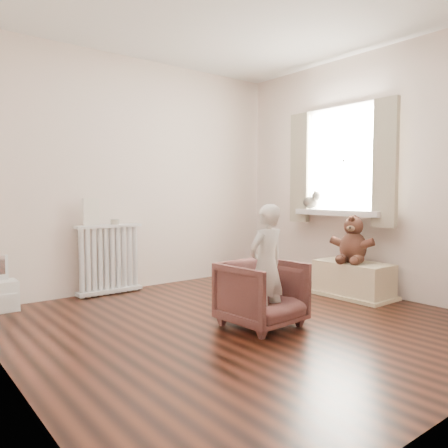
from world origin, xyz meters
TOP-DOWN VIEW (x-y plane):
  - floor at (0.00, 0.00)m, footprint 3.60×3.60m
  - ceiling at (0.00, 0.00)m, footprint 3.60×3.60m
  - back_wall at (0.00, 1.80)m, footprint 3.60×0.02m
  - left_wall at (-1.80, 0.00)m, footprint 0.02×3.60m
  - right_wall at (1.80, 0.00)m, footprint 0.02×3.60m
  - window at (1.76, 0.30)m, footprint 0.03×0.90m
  - window_sill at (1.67, 0.30)m, footprint 0.22×1.10m
  - curtain_left at (1.65, -0.27)m, footprint 0.06×0.26m
  - curtain_right at (1.65, 0.87)m, footprint 0.06×0.26m
  - radiator at (-0.45, 1.68)m, footprint 0.71×0.13m
  - paper_doll at (-0.64, 1.68)m, footprint 0.17×0.02m
  - tin_a at (-0.38, 1.68)m, footprint 0.09×0.09m
  - armchair at (0.05, -0.18)m, footprint 0.61×0.63m
  - child at (0.05, -0.23)m, footprint 0.37×0.26m
  - toy_bench at (1.52, -0.01)m, footprint 0.41×0.77m
  - teddy_bear at (1.51, -0.01)m, footprint 0.48×0.42m
  - plush_cat at (1.66, 0.70)m, footprint 0.18×0.27m

SIDE VIEW (x-z plane):
  - floor at x=0.00m, z-range -0.01..0.01m
  - toy_bench at x=1.52m, z-range 0.02..0.38m
  - armchair at x=0.05m, z-range 0.00..0.54m
  - radiator at x=-0.45m, z-range 0.01..0.77m
  - child at x=0.05m, z-range 0.02..1.00m
  - teddy_bear at x=1.51m, z-range 0.43..0.91m
  - tin_a at x=-0.38m, z-range 0.75..0.81m
  - window_sill at x=1.67m, z-range 0.84..0.90m
  - paper_doll at x=-0.64m, z-range 0.75..1.04m
  - plush_cat at x=1.66m, z-range 0.89..1.11m
  - back_wall at x=0.00m, z-range 0.00..2.60m
  - left_wall at x=-1.80m, z-range 0.00..2.60m
  - right_wall at x=1.80m, z-range 0.00..2.60m
  - curtain_left at x=1.65m, z-range 0.74..2.04m
  - curtain_right at x=1.65m, z-range 0.74..2.04m
  - window at x=1.76m, z-range 0.90..2.00m
  - ceiling at x=0.00m, z-range 2.60..2.60m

